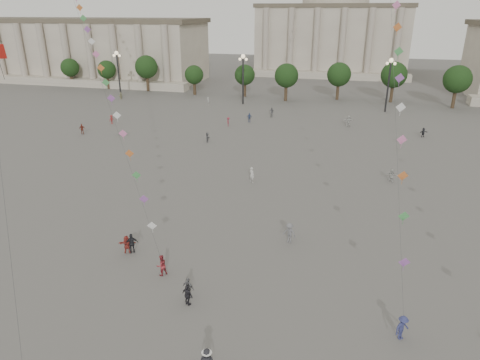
# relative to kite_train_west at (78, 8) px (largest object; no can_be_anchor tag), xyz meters

# --- Properties ---
(ground) EXTENTS (360.00, 360.00, 0.00)m
(ground) POSITION_rel_kite_train_west_xyz_m (23.51, -26.02, -19.61)
(ground) COLOR #514F4C
(ground) RESTS_ON ground
(hall_west) EXTENTS (84.00, 26.22, 17.20)m
(hall_west) POSITION_rel_kite_train_west_xyz_m (-51.49, 67.88, -11.18)
(hall_west) COLOR #A69A8B
(hall_west) RESTS_ON ground
(hall_central) EXTENTS (48.30, 34.30, 35.50)m
(hall_central) POSITION_rel_kite_train_west_xyz_m (23.51, 103.20, -5.38)
(hall_central) COLOR #A69A8B
(hall_central) RESTS_ON ground
(tree_row) EXTENTS (137.12, 5.12, 8.00)m
(tree_row) POSITION_rel_kite_train_west_xyz_m (23.51, 51.98, -14.22)
(tree_row) COLOR #322619
(tree_row) RESTS_ON ground
(lamp_post_far_west) EXTENTS (2.00, 0.90, 10.65)m
(lamp_post_far_west) POSITION_rel_kite_train_west_xyz_m (-21.49, 43.98, -12.26)
(lamp_post_far_west) COLOR #262628
(lamp_post_far_west) RESTS_ON ground
(lamp_post_mid_west) EXTENTS (2.00, 0.90, 10.65)m
(lamp_post_mid_west) POSITION_rel_kite_train_west_xyz_m (8.51, 43.98, -12.26)
(lamp_post_mid_west) COLOR #262628
(lamp_post_mid_west) RESTS_ON ground
(lamp_post_mid_east) EXTENTS (2.00, 0.90, 10.65)m
(lamp_post_mid_east) POSITION_rel_kite_train_west_xyz_m (38.51, 43.98, -12.26)
(lamp_post_mid_east) COLOR #262628
(lamp_post_mid_east) RESTS_ON ground
(person_crowd_0) EXTENTS (1.05, 0.59, 1.68)m
(person_crowd_0) POSITION_rel_kite_train_west_xyz_m (13.69, 28.60, -18.77)
(person_crowd_0) COLOR #344675
(person_crowd_0) RESTS_ON ground
(person_crowd_2) EXTENTS (0.95, 1.21, 1.65)m
(person_crowd_2) POSITION_rel_kite_train_west_xyz_m (-10.20, 20.75, -18.79)
(person_crowd_2) COLOR maroon
(person_crowd_2) RESTS_ON ground
(person_crowd_4) EXTENTS (1.89, 1.21, 1.95)m
(person_crowd_4) POSITION_rel_kite_train_west_xyz_m (31.52, 30.03, -18.64)
(person_crowd_4) COLOR beige
(person_crowd_4) RESTS_ON ground
(person_crowd_6) EXTENTS (1.38, 1.03, 1.89)m
(person_crowd_6) POSITION_rel_kite_train_west_xyz_m (27.62, -13.49, -18.66)
(person_crowd_6) COLOR slate
(person_crowd_6) RESTS_ON ground
(person_crowd_7) EXTENTS (1.50, 0.79, 1.55)m
(person_crowd_7) POSITION_rel_kite_train_west_xyz_m (37.34, 4.27, -18.84)
(person_crowd_7) COLOR #B5B6B1
(person_crowd_7) RESTS_ON ground
(person_crowd_9) EXTENTS (1.46, 1.11, 1.54)m
(person_crowd_9) POSITION_rel_kite_train_west_xyz_m (43.58, 25.97, -18.84)
(person_crowd_9) COLOR #222227
(person_crowd_9) RESTS_ON ground
(person_crowd_10) EXTENTS (0.64, 0.68, 1.56)m
(person_crowd_10) POSITION_rel_kite_train_west_xyz_m (1.07, 41.98, -18.83)
(person_crowd_10) COLOR #AFB0AB
(person_crowd_10) RESTS_ON ground
(person_crowd_12) EXTENTS (1.24, 1.45, 1.57)m
(person_crowd_12) POSITION_rel_kite_train_west_xyz_m (10.42, 14.25, -18.82)
(person_crowd_12) COLOR slate
(person_crowd_12) RESTS_ON ground
(person_crowd_13) EXTENTS (0.84, 0.75, 1.93)m
(person_crowd_13) POSITION_rel_kite_train_west_xyz_m (21.05, -0.38, -18.65)
(person_crowd_13) COLOR #B7B6B2
(person_crowd_13) RESTS_ON ground
(person_crowd_16) EXTENTS (1.12, 0.54, 1.85)m
(person_crowd_16) POSITION_rel_kite_train_west_xyz_m (16.95, 33.59, -18.68)
(person_crowd_16) COLOR slate
(person_crowd_16) RESTS_ON ground
(person_crowd_17) EXTENTS (0.86, 1.15, 1.59)m
(person_crowd_17) POSITION_rel_kite_train_west_xyz_m (10.80, 24.68, -18.82)
(person_crowd_17) COLOR maroon
(person_crowd_17) RESTS_ON ground
(person_crowd_20) EXTENTS (1.11, 0.86, 1.75)m
(person_crowd_20) POSITION_rel_kite_train_west_xyz_m (-11.32, 13.28, -18.74)
(person_crowd_20) COLOR maroon
(person_crowd_20) RESTS_ON ground
(person_crowd_21) EXTENTS (0.76, 1.55, 1.60)m
(person_crowd_21) POSITION_rel_kite_train_west_xyz_m (-20.34, 41.98, -18.81)
(person_crowd_21) COLOR #999569
(person_crowd_21) RESTS_ON ground
(tourist_1) EXTENTS (1.03, 0.75, 1.62)m
(tourist_1) POSITION_rel_kite_train_west_xyz_m (22.06, -24.03, -18.80)
(tourist_1) COLOR black
(tourist_1) RESTS_ON ground
(tourist_2) EXTENTS (1.56, 0.87, 1.60)m
(tourist_2) POSITION_rel_kite_train_west_xyz_m (14.50, -18.80, -18.81)
(tourist_2) COLOR #A0322B
(tourist_2) RESTS_ON ground
(tourist_3) EXTENTS (1.04, 0.67, 1.65)m
(tourist_3) POSITION_rel_kite_train_west_xyz_m (21.81, -23.23, -18.79)
(tourist_3) COLOR slate
(tourist_3) RESTS_ON ground
(tourist_4) EXTENTS (1.14, 0.93, 1.81)m
(tourist_4) POSITION_rel_kite_train_west_xyz_m (14.92, -18.70, -18.70)
(tourist_4) COLOR black
(tourist_4) RESTS_ON ground
(kite_flyer_0) EXTENTS (1.04, 1.07, 1.74)m
(kite_flyer_0) POSITION_rel_kite_train_west_xyz_m (18.75, -21.10, -18.74)
(kite_flyer_0) COLOR maroon
(kite_flyer_0) RESTS_ON ground
(kite_flyer_1) EXTENTS (1.23, 1.23, 1.71)m
(kite_flyer_1) POSITION_rel_kite_train_west_xyz_m (36.32, -23.72, -18.76)
(kite_flyer_1) COLOR navy
(kite_flyer_1) RESTS_ON ground
(kite_train_west) EXTENTS (35.75, 39.63, 63.66)m
(kite_train_west) POSITION_rel_kite_train_west_xyz_m (0.00, 0.00, 0.00)
(kite_train_west) COLOR #3F3F3F
(kite_train_west) RESTS_ON ground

